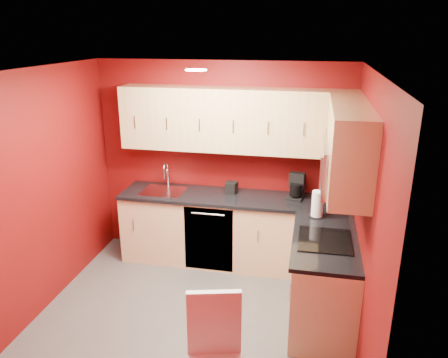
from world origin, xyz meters
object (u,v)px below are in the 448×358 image
(sink, at_px, (164,188))
(napkin_holder, at_px, (232,188))
(microwave, at_px, (344,167))
(paper_towel, at_px, (317,204))
(coffee_maker, at_px, (296,187))

(sink, relative_size, napkin_holder, 3.71)
(microwave, distance_m, napkin_holder, 1.79)
(microwave, relative_size, sink, 1.46)
(napkin_holder, relative_size, paper_towel, 0.48)
(microwave, xyz_separation_m, napkin_holder, (-1.24, 1.10, -0.68))
(microwave, height_order, paper_towel, microwave)
(sink, distance_m, napkin_holder, 0.86)
(sink, distance_m, coffee_maker, 1.65)
(napkin_holder, bearing_deg, coffee_maker, -2.58)
(napkin_holder, xyz_separation_m, paper_towel, (1.04, -0.53, 0.08))
(sink, height_order, napkin_holder, sink)
(coffee_maker, bearing_deg, napkin_holder, -172.58)
(microwave, bearing_deg, paper_towel, 108.95)
(sink, relative_size, paper_towel, 1.78)
(coffee_maker, distance_m, paper_towel, 0.56)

